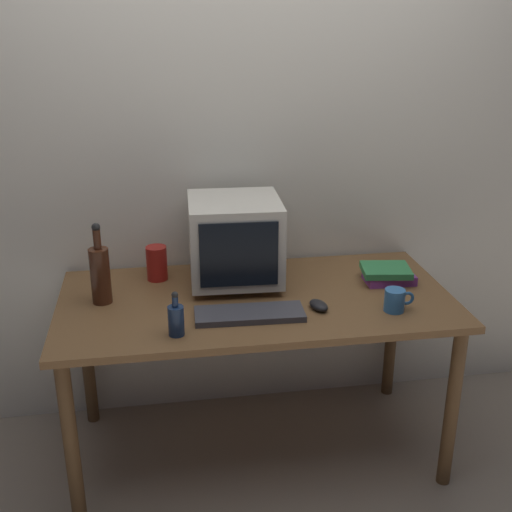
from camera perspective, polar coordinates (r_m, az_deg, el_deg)
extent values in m
plane|color=gray|center=(3.04, 0.00, -16.66)|extent=(6.00, 6.00, 0.00)
cube|color=silver|center=(2.92, -1.46, 9.05)|extent=(4.00, 0.08, 2.50)
cube|color=brown|center=(2.65, 0.00, -3.94)|extent=(1.61, 0.80, 0.03)
cylinder|color=brown|center=(2.55, -16.07, -15.90)|extent=(0.06, 0.06, 0.72)
cylinder|color=brown|center=(2.76, 17.00, -12.80)|extent=(0.06, 0.06, 0.72)
cylinder|color=brown|center=(3.12, -14.79, -8.38)|extent=(0.06, 0.06, 0.72)
cylinder|color=brown|center=(3.30, 11.96, -6.42)|extent=(0.06, 0.06, 0.72)
cube|color=beige|center=(2.78, -1.85, -2.04)|extent=(0.29, 0.25, 0.03)
cube|color=beige|center=(2.71, -1.90, 1.56)|extent=(0.40, 0.40, 0.34)
cube|color=black|center=(2.53, -1.52, 0.09)|extent=(0.31, 0.02, 0.27)
cube|color=#3F3F47|center=(2.47, -0.58, -5.16)|extent=(0.43, 0.17, 0.02)
ellipsoid|color=black|center=(2.54, 5.58, -4.38)|extent=(0.09, 0.11, 0.04)
cylinder|color=#472314|center=(2.62, -13.64, -1.73)|extent=(0.08, 0.08, 0.23)
cylinder|color=#472314|center=(2.57, -13.93, 1.44)|extent=(0.03, 0.03, 0.08)
sphere|color=#262626|center=(2.55, -14.03, 2.50)|extent=(0.03, 0.03, 0.03)
cylinder|color=navy|center=(2.34, -7.11, -5.73)|extent=(0.06, 0.06, 0.11)
cylinder|color=navy|center=(2.31, -7.19, -4.05)|extent=(0.02, 0.02, 0.04)
sphere|color=#262626|center=(2.30, -7.22, -3.44)|extent=(0.02, 0.02, 0.02)
cube|color=#843893|center=(2.83, 11.74, -1.90)|extent=(0.21, 0.13, 0.04)
cube|color=#33894C|center=(2.82, 11.45, -1.24)|extent=(0.22, 0.19, 0.03)
cylinder|color=#3370B2|center=(2.56, 12.19, -3.86)|extent=(0.08, 0.08, 0.09)
torus|color=#3370B2|center=(2.58, 13.28, -3.68)|extent=(0.06, 0.01, 0.06)
cylinder|color=#A51E19|center=(2.82, -8.80, -0.62)|extent=(0.09, 0.09, 0.15)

